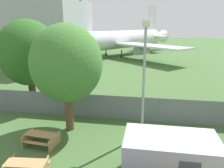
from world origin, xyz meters
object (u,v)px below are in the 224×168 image
object	(u,v)px
tree_left_of_cabin	(67,64)
tree_behind_benches	(29,53)
airplane	(109,41)
picnic_bench_open_grass	(41,138)
portable_cabin	(170,160)
picnic_bench_near_cabin	(26,167)

from	to	relation	value
tree_left_of_cabin	tree_behind_benches	size ratio (longest dim) A/B	0.95
airplane	tree_behind_benches	distance (m)	30.25
picnic_bench_open_grass	tree_left_of_cabin	bearing A→B (deg)	66.89
portable_cabin	airplane	bearing A→B (deg)	104.01
picnic_bench_near_cabin	picnic_bench_open_grass	xyz separation A→B (m)	(-0.63, 2.80, 0.00)
picnic_bench_near_cabin	picnic_bench_open_grass	bearing A→B (deg)	102.63
picnic_bench_near_cabin	picnic_bench_open_grass	world-z (taller)	same
portable_cabin	tree_behind_benches	xyz separation A→B (m)	(-11.70, 8.70, 3.58)
picnic_bench_open_grass	tree_left_of_cabin	world-z (taller)	tree_left_of_cabin
portable_cabin	picnic_bench_near_cabin	bearing A→B (deg)	-173.75
picnic_bench_open_grass	portable_cabin	bearing A→B (deg)	-15.03
airplane	tree_left_of_cabin	xyz separation A→B (m)	(3.51, -34.58, 1.01)
tree_left_of_cabin	tree_behind_benches	bearing A→B (deg)	140.02
picnic_bench_open_grass	tree_behind_benches	bearing A→B (deg)	122.37
tree_left_of_cabin	picnic_bench_open_grass	bearing A→B (deg)	-113.11
portable_cabin	tree_behind_benches	world-z (taller)	tree_behind_benches
airplane	picnic_bench_open_grass	world-z (taller)	airplane
portable_cabin	picnic_bench_open_grass	bearing A→B (deg)	164.59
portable_cabin	picnic_bench_near_cabin	world-z (taller)	portable_cabin
tree_left_of_cabin	airplane	bearing A→B (deg)	95.79
picnic_bench_near_cabin	tree_left_of_cabin	size ratio (longest dim) A/B	0.29
portable_cabin	tree_left_of_cabin	xyz separation A→B (m)	(-6.47, 4.32, 3.54)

